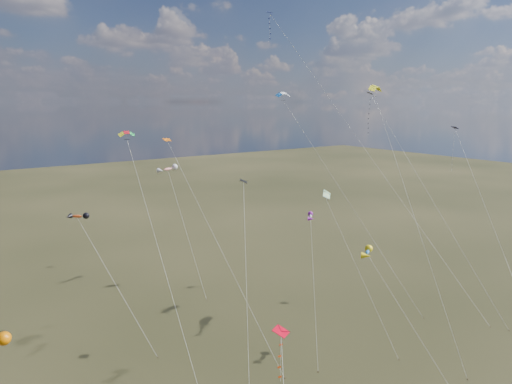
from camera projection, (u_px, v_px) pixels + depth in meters
diamond_black_high at (376, 124)px, 67.75m from camera, size 5.59×21.68×30.79m
diamond_navy_tall at (289, 52)px, 73.10m from camera, size 11.32×35.71×43.81m
diamond_black_mid at (245, 241)px, 47.43m from camera, size 6.82×11.03×21.07m
diamond_red_low at (281, 364)px, 33.48m from camera, size 6.72×10.11×12.98m
diamond_navy_right at (457, 158)px, 62.80m from camera, size 7.23×18.46×26.02m
diamond_orange_center at (200, 206)px, 52.94m from camera, size 5.89×16.89×25.05m
parafoil_yellow at (376, 87)px, 59.69m from camera, size 5.61×19.22×32.01m
parafoil_blue_white at (284, 95)px, 68.25m from camera, size 10.29×21.10×31.17m
parafoil_striped at (327, 192)px, 58.69m from camera, size 2.74×13.52×18.58m
parafoil_tricolor at (127, 135)px, 50.76m from camera, size 1.87×16.64×26.42m
novelty_orange_black at (78, 217)px, 53.37m from camera, size 7.11×9.45×16.64m
novelty_white_purple at (311, 217)px, 56.41m from camera, size 6.25×8.81×15.79m
novelty_redwhite_stripe at (168, 169)px, 73.06m from camera, size 3.57×11.72×19.33m
novelty_blue_yellow at (368, 253)px, 50.73m from camera, size 3.40×11.80×13.41m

